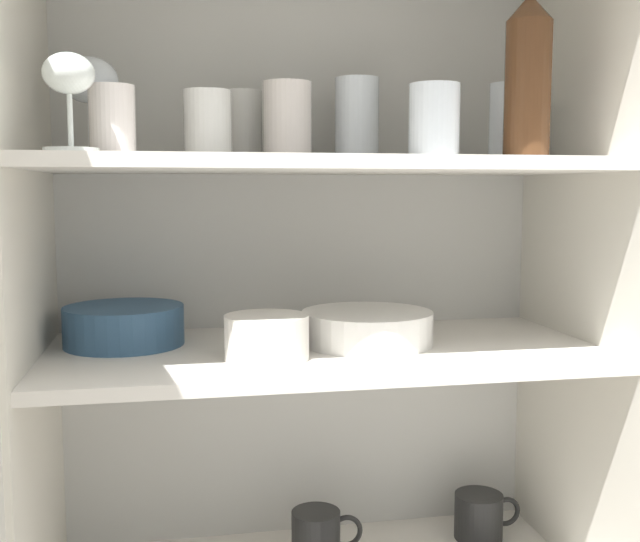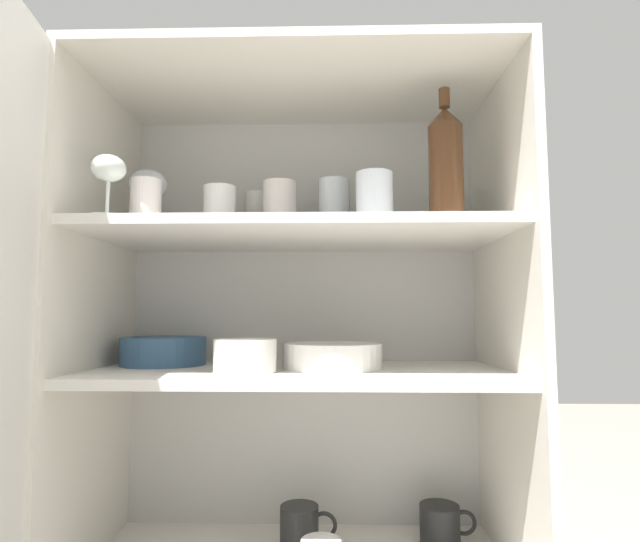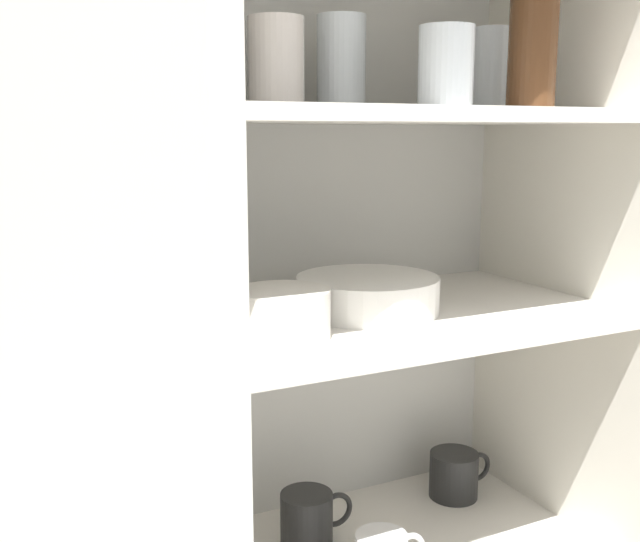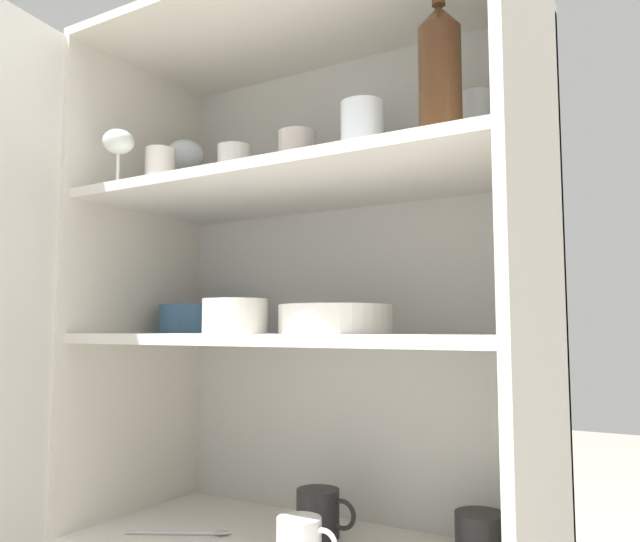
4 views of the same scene
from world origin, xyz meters
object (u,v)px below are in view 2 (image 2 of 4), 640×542
object	(u,v)px
plate_stack_white	(332,356)
serving_bowl_small	(245,354)
mixing_bowl_large	(164,350)
coffee_mug_primary	(441,524)
wine_bottle	(446,165)

from	to	relation	value
plate_stack_white	serving_bowl_small	size ratio (longest dim) A/B	1.70
serving_bowl_small	mixing_bowl_large	bearing A→B (deg)	145.63
coffee_mug_primary	mixing_bowl_large	bearing A→B (deg)	-177.88
plate_stack_white	mixing_bowl_large	world-z (taller)	mixing_bowl_large
plate_stack_white	mixing_bowl_large	xyz separation A→B (m)	(-0.39, 0.07, 0.01)
coffee_mug_primary	wine_bottle	bearing A→B (deg)	-92.07
wine_bottle	mixing_bowl_large	xyz separation A→B (m)	(-0.63, 0.13, -0.39)
plate_stack_white	coffee_mug_primary	distance (m)	0.46
serving_bowl_small	plate_stack_white	bearing A→B (deg)	24.61
mixing_bowl_large	serving_bowl_small	size ratio (longest dim) A/B	1.52
plate_stack_white	mixing_bowl_large	bearing A→B (deg)	170.26
wine_bottle	serving_bowl_small	bearing A→B (deg)	-178.04
plate_stack_white	coffee_mug_primary	world-z (taller)	plate_stack_white
wine_bottle	coffee_mug_primary	distance (m)	0.80
mixing_bowl_large	coffee_mug_primary	world-z (taller)	mixing_bowl_large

